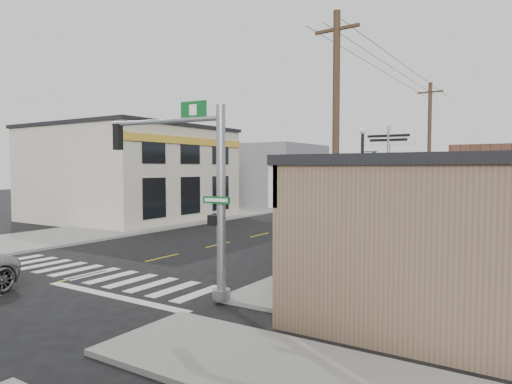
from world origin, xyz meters
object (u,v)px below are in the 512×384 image
Objects in this scene: fire_hydrant at (295,261)px; utility_pole_near at (336,147)px; lamp_post at (363,177)px; bare_tree at (373,167)px; guide_sign at (363,220)px; utility_pole_far at (429,153)px; traffic_signal_pole at (202,180)px; dance_center_sign at (389,152)px.

fire_hydrant is 0.07× the size of utility_pole_near.
lamp_post reaches higher than bare_tree.
utility_pole_near is at bearing -31.94° from fire_hydrant.
guide_sign is 0.30× the size of utility_pole_far.
traffic_signal_pole reaches higher than fire_hydrant.
bare_tree is 15.83m from utility_pole_far.
fire_hydrant is 0.13× the size of bare_tree.
bare_tree is at bearing 51.61° from traffic_signal_pole.
lamp_post reaches higher than guide_sign.
fire_hydrant is 17.20m from utility_pole_far.
utility_pole_near reaches higher than guide_sign.
traffic_signal_pole is at bearing -116.43° from lamp_post.
utility_pole_far is at bearing 93.20° from guide_sign.
guide_sign is 0.32× the size of utility_pole_near.
lamp_post is at bearing 108.19° from utility_pole_near.
guide_sign is (2.68, 6.25, -1.63)m from traffic_signal_pole.
guide_sign is 0.48× the size of lamp_post.
guide_sign is 9.64m from dance_center_sign.
lamp_post is 0.66× the size of utility_pole_near.
utility_pole_near is (2.10, -1.31, 4.09)m from fire_hydrant.
utility_pole_far reaches higher than dance_center_sign.
lamp_post is 0.94× the size of dance_center_sign.
dance_center_sign is at bearing 103.53° from bare_tree.
utility_pole_far is at bearing 97.49° from utility_pole_near.
traffic_signal_pole is 5.42m from fire_hydrant.
bare_tree is at bearing 17.81° from fire_hydrant.
utility_pole_far is at bearing 76.15° from dance_center_sign.
lamp_post is 1.19× the size of bare_tree.
utility_pole_near is 0.93× the size of utility_pole_far.
lamp_post is at bearing 80.41° from traffic_signal_pole.
dance_center_sign reaches higher than lamp_post.
fire_hydrant is at bearing -162.19° from bare_tree.
utility_pole_far is (-1.42, 15.73, 0.98)m from bare_tree.
utility_pole_near is at bearing 41.51° from traffic_signal_pole.
bare_tree is (2.42, -10.05, -0.86)m from dance_center_sign.
traffic_signal_pole is 0.66× the size of utility_pole_near.
lamp_post reaches higher than fire_hydrant.
utility_pole_near is (0.20, -3.17, 2.65)m from guide_sign.
bare_tree is (2.62, 0.84, 3.46)m from fire_hydrant.
traffic_signal_pole is 15.37m from dance_center_sign.
utility_pole_far is at bearing 95.15° from bare_tree.
dance_center_sign is (0.98, 15.29, 1.26)m from traffic_signal_pole.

